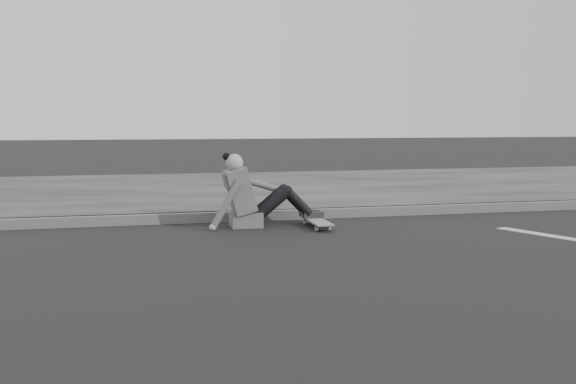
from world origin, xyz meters
name	(u,v)px	position (x,y,z in m)	size (l,w,h in m)	color
ground	(273,266)	(0.00, 0.00, 0.00)	(80.00, 80.00, 0.00)	black
curb	(230,216)	(0.00, 2.58, 0.06)	(24.00, 0.16, 0.12)	#555555
sidewalk	(205,191)	(0.00, 5.60, 0.06)	(24.00, 6.00, 0.12)	#343434
skateboard	(317,221)	(0.92, 1.88, 0.07)	(0.20, 0.78, 0.09)	#9B9B96
seated_woman	(251,196)	(0.19, 2.12, 0.36)	(1.38, 0.46, 0.88)	#545457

